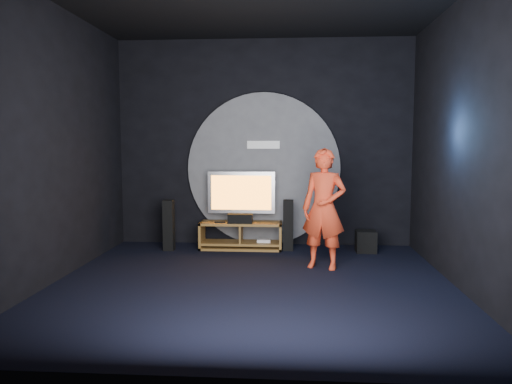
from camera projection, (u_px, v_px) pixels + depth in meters
The scene contains 14 objects.
floor at pixel (252, 284), 6.22m from camera, with size 5.00×5.00×0.00m, color black.
back_wall at pixel (264, 143), 8.53m from camera, with size 5.00×0.04×3.50m, color black.
front_wall at pixel (224, 144), 3.56m from camera, with size 5.00×0.04×3.50m, color black.
left_wall at pixel (53, 143), 6.22m from camera, with size 0.04×5.00×3.50m, color black.
right_wall at pixel (464, 143), 5.87m from camera, with size 0.04×5.00×3.50m, color black.
wall_disc_panel at pixel (264, 169), 8.52m from camera, with size 2.60×0.11×2.60m.
media_console at pixel (241, 237), 8.26m from camera, with size 1.35×0.45×0.45m.
tv at pixel (241, 194), 8.26m from camera, with size 1.11×0.22×0.83m.
center_speaker at pixel (240, 219), 8.11m from camera, with size 0.40×0.15×0.15m, color black.
remote at pixel (220, 222), 8.14m from camera, with size 0.18×0.05×0.02m, color black.
tower_speaker_left at pixel (169, 225), 8.14m from camera, with size 0.17×0.18×0.83m, color black.
tower_speaker_right at pixel (288, 225), 8.14m from camera, with size 0.17×0.18×0.83m, color black.
subwoofer at pixel (366, 241), 8.01m from camera, with size 0.32×0.32×0.35m, color black.
player at pixel (324, 209), 6.93m from camera, with size 0.61×0.40×1.68m, color red.
Camera 1 is at (0.48, -6.06, 1.76)m, focal length 35.00 mm.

